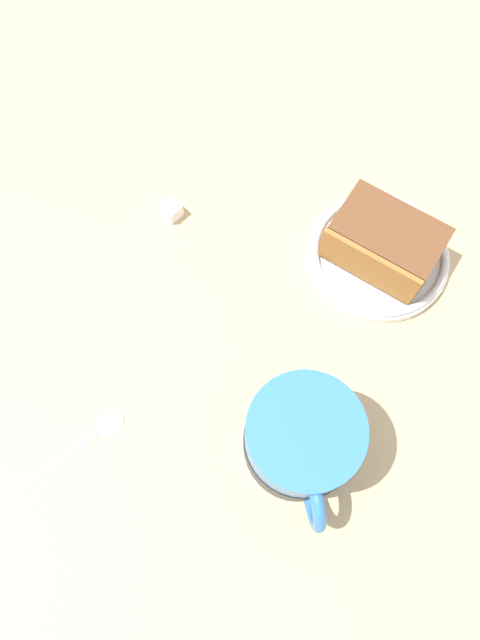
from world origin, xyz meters
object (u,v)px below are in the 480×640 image
(tea_mug, at_px, (301,442))
(cake_slice, at_px, (384,244))
(small_plate, at_px, (378,255))
(teaspoon, at_px, (95,435))
(sugar_cube, at_px, (172,211))

(tea_mug, bearing_deg, cake_slice, -137.19)
(tea_mug, bearing_deg, small_plate, -137.28)
(cake_slice, bearing_deg, tea_mug, 42.81)
(tea_mug, height_order, teaspoon, tea_mug)
(small_plate, bearing_deg, sugar_cube, -36.03)
(teaspoon, relative_size, sugar_cube, 6.24)
(small_plate, xyz_separation_m, teaspoon, (0.34, 0.07, -0.01))
(teaspoon, distance_m, sugar_cube, 0.25)
(cake_slice, bearing_deg, small_plate, -145.08)
(sugar_cube, bearing_deg, small_plate, 143.97)
(cake_slice, bearing_deg, teaspoon, 11.03)
(sugar_cube, bearing_deg, teaspoon, 52.89)
(cake_slice, distance_m, tea_mug, 0.22)
(small_plate, bearing_deg, cake_slice, 34.92)
(cake_slice, height_order, teaspoon, cake_slice)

